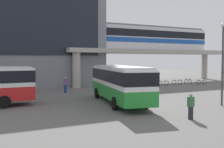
% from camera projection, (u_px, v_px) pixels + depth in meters
% --- Properties ---
extents(ground_plane, '(120.00, 120.00, 0.00)m').
position_uv_depth(ground_plane, '(93.00, 93.00, 31.25)').
color(ground_plane, '#605E5B').
extents(station_building, '(26.60, 14.40, 16.08)m').
position_uv_depth(station_building, '(1.00, 30.00, 39.55)').
color(station_building, slate).
rests_on(station_building, ground_plane).
extents(elevated_platform, '(30.84, 6.52, 5.34)m').
position_uv_depth(elevated_platform, '(153.00, 54.00, 45.45)').
color(elevated_platform, '#ADA89E').
rests_on(elevated_platform, ground_plane).
extents(train, '(22.48, 2.96, 3.84)m').
position_uv_depth(train, '(147.00, 38.00, 44.78)').
color(train, silver).
rests_on(train, elevated_platform).
extents(bus_main, '(4.89, 11.33, 3.22)m').
position_uv_depth(bus_main, '(119.00, 80.00, 23.92)').
color(bus_main, '#268C33').
rests_on(bus_main, ground_plane).
extents(bicycle_blue, '(1.75, 0.48, 1.04)m').
position_uv_depth(bicycle_blue, '(201.00, 82.00, 41.91)').
color(bicycle_blue, black).
rests_on(bicycle_blue, ground_plane).
extents(bicycle_green, '(1.67, 0.75, 1.04)m').
position_uv_depth(bicycle_green, '(139.00, 85.00, 37.70)').
color(bicycle_green, black).
rests_on(bicycle_green, ground_plane).
extents(bicycle_black, '(1.77, 0.37, 1.04)m').
position_uv_depth(bicycle_black, '(188.00, 81.00, 43.36)').
color(bicycle_black, black).
rests_on(bicycle_black, ground_plane).
extents(bicycle_orange, '(1.78, 0.29, 1.04)m').
position_uv_depth(bicycle_orange, '(177.00, 82.00, 42.20)').
color(bicycle_orange, black).
rests_on(bicycle_orange, ground_plane).
extents(bicycle_brown, '(1.71, 0.63, 1.04)m').
position_uv_depth(bicycle_brown, '(163.00, 83.00, 40.33)').
color(bicycle_brown, black).
rests_on(bicycle_brown, ground_plane).
extents(pedestrian_waiting_near_stop, '(0.41, 0.32, 1.66)m').
position_uv_depth(pedestrian_waiting_near_stop, '(191.00, 107.00, 17.50)').
color(pedestrian_waiting_near_stop, '#26262D').
rests_on(pedestrian_waiting_near_stop, ground_plane).
extents(pedestrian_near_building, '(0.47, 0.46, 1.83)m').
position_uv_depth(pedestrian_near_building, '(65.00, 85.00, 31.55)').
color(pedestrian_near_building, navy).
rests_on(pedestrian_near_building, ground_plane).
extents(lamp_post, '(0.36, 0.36, 6.79)m').
position_uv_depth(lamp_post, '(223.00, 57.00, 22.56)').
color(lamp_post, '#3F3F44').
rests_on(lamp_post, ground_plane).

